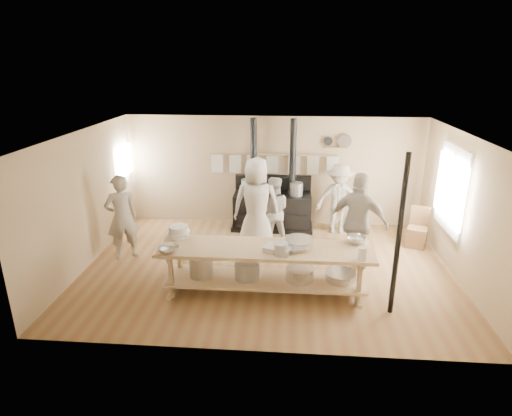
# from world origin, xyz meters

# --- Properties ---
(ground) EXTENTS (7.00, 7.00, 0.00)m
(ground) POSITION_xyz_m (0.00, 0.00, 0.00)
(ground) COLOR brown
(ground) RESTS_ON ground
(room_shell) EXTENTS (7.00, 7.00, 7.00)m
(room_shell) POSITION_xyz_m (0.00, 0.00, 1.62)
(room_shell) COLOR tan
(room_shell) RESTS_ON ground
(window_right) EXTENTS (0.09, 1.50, 1.65)m
(window_right) POSITION_xyz_m (3.47, 0.60, 1.50)
(window_right) COLOR beige
(window_right) RESTS_ON ground
(left_opening) EXTENTS (0.00, 0.90, 0.90)m
(left_opening) POSITION_xyz_m (-3.45, 2.00, 1.60)
(left_opening) COLOR white
(left_opening) RESTS_ON ground
(stove) EXTENTS (1.90, 0.75, 2.60)m
(stove) POSITION_xyz_m (-0.01, 2.12, 0.52)
(stove) COLOR black
(stove) RESTS_ON ground
(towel_rail) EXTENTS (3.00, 0.04, 0.47)m
(towel_rail) POSITION_xyz_m (0.00, 2.40, 1.56)
(towel_rail) COLOR #A6815E
(towel_rail) RESTS_ON ground
(back_wall_shelf) EXTENTS (0.63, 0.14, 0.32)m
(back_wall_shelf) POSITION_xyz_m (1.46, 2.43, 2.00)
(back_wall_shelf) COLOR #A6815E
(back_wall_shelf) RESTS_ON ground
(prep_table) EXTENTS (3.60, 0.90, 0.85)m
(prep_table) POSITION_xyz_m (-0.01, -0.90, 0.52)
(prep_table) COLOR #A6815E
(prep_table) RESTS_ON ground
(support_post) EXTENTS (0.08, 0.08, 2.60)m
(support_post) POSITION_xyz_m (2.05, -1.35, 1.30)
(support_post) COLOR black
(support_post) RESTS_ON ground
(cook_far_left) EXTENTS (0.76, 0.71, 1.74)m
(cook_far_left) POSITION_xyz_m (-2.92, 0.27, 0.87)
(cook_far_left) COLOR #A69E93
(cook_far_left) RESTS_ON ground
(cook_left) EXTENTS (0.78, 0.62, 1.51)m
(cook_left) POSITION_xyz_m (0.05, 1.17, 0.76)
(cook_left) COLOR #A69E93
(cook_left) RESTS_ON ground
(cook_center) EXTENTS (0.99, 0.66, 1.98)m
(cook_center) POSITION_xyz_m (-0.28, 0.88, 0.99)
(cook_center) COLOR #A69E93
(cook_center) RESTS_ON ground
(cook_right) EXTENTS (1.21, 0.88, 1.91)m
(cook_right) POSITION_xyz_m (1.69, 0.11, 0.96)
(cook_right) COLOR #A69E93
(cook_right) RESTS_ON ground
(cook_by_window) EXTENTS (1.08, 0.65, 1.64)m
(cook_by_window) POSITION_xyz_m (1.52, 1.95, 0.82)
(cook_by_window) COLOR #A69E93
(cook_by_window) RESTS_ON ground
(chair) EXTENTS (0.52, 0.52, 0.85)m
(chair) POSITION_xyz_m (3.16, 1.32, 0.25)
(chair) COLOR brown
(chair) RESTS_ON ground
(bowl_white_a) EXTENTS (0.46, 0.46, 0.10)m
(bowl_white_a) POSITION_xyz_m (-1.55, -0.57, 0.90)
(bowl_white_a) COLOR white
(bowl_white_a) RESTS_ON prep_table
(bowl_steel_a) EXTENTS (0.48, 0.48, 0.11)m
(bowl_steel_a) POSITION_xyz_m (-1.55, -1.23, 0.90)
(bowl_steel_a) COLOR silver
(bowl_steel_a) RESTS_ON prep_table
(bowl_white_b) EXTENTS (0.45, 0.45, 0.10)m
(bowl_white_b) POSITION_xyz_m (0.52, -0.96, 0.90)
(bowl_white_b) COLOR white
(bowl_white_b) RESTS_ON prep_table
(bowl_steel_b) EXTENTS (0.48, 0.48, 0.11)m
(bowl_steel_b) POSITION_xyz_m (1.55, -0.57, 0.91)
(bowl_steel_b) COLOR silver
(bowl_steel_b) RESTS_ON prep_table
(roasting_pan) EXTENTS (0.51, 0.42, 0.10)m
(roasting_pan) POSITION_xyz_m (0.23, -1.06, 0.90)
(roasting_pan) COLOR #B2B2B7
(roasting_pan) RESTS_ON prep_table
(mixing_bowl_large) EXTENTS (0.63, 0.63, 0.16)m
(mixing_bowl_large) POSITION_xyz_m (0.57, -0.86, 0.93)
(mixing_bowl_large) COLOR silver
(mixing_bowl_large) RESTS_ON prep_table
(bucket_galv) EXTENTS (0.23, 0.23, 0.20)m
(bucket_galv) POSITION_xyz_m (0.27, -1.16, 0.95)
(bucket_galv) COLOR gray
(bucket_galv) RESTS_ON prep_table
(deep_bowl_enamel) EXTENTS (0.38, 0.38, 0.21)m
(deep_bowl_enamel) POSITION_xyz_m (-1.55, -0.57, 0.95)
(deep_bowl_enamel) COLOR white
(deep_bowl_enamel) RESTS_ON prep_table
(pitcher) EXTENTS (0.15, 0.15, 0.21)m
(pitcher) POSITION_xyz_m (1.55, -1.23, 0.95)
(pitcher) COLOR white
(pitcher) RESTS_ON prep_table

